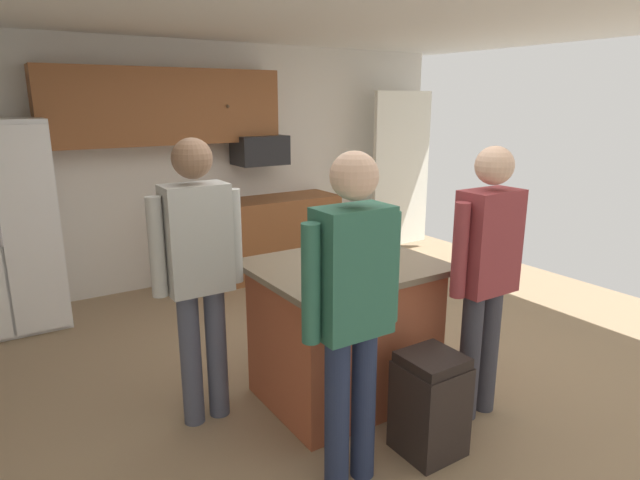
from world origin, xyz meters
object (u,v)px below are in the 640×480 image
at_px(person_guest_left, 352,301).
at_px(glass_short_whisky, 353,264).
at_px(microwave_over_range, 260,150).
at_px(person_guest_by_door, 486,266).
at_px(glass_stout_tall, 342,274).
at_px(serving_tray, 355,261).
at_px(person_host_foreground, 198,263).
at_px(mug_blue_stoneware, 355,239).
at_px(kitchen_island, 344,330).
at_px(trash_bin, 430,404).

height_order(person_guest_left, glass_short_whisky, person_guest_left).
bearing_deg(microwave_over_range, person_guest_left, -109.57).
xyz_separation_m(microwave_over_range, person_guest_left, (-1.22, -3.43, -0.42)).
relative_size(person_guest_by_door, glass_stout_tall, 12.28).
xyz_separation_m(glass_short_whisky, serving_tray, (0.16, 0.20, -0.06)).
xyz_separation_m(microwave_over_range, glass_stout_tall, (-1.01, -3.04, -0.42)).
height_order(person_host_foreground, mug_blue_stoneware, person_host_foreground).
distance_m(kitchen_island, person_host_foreground, 1.09).
bearing_deg(glass_stout_tall, kitchen_island, 52.39).
bearing_deg(person_host_foreground, person_guest_left, -50.73).
bearing_deg(person_host_foreground, microwave_over_range, 71.68).
height_order(person_guest_by_door, glass_short_whisky, person_guest_by_door).
bearing_deg(trash_bin, person_guest_by_door, 12.93).
distance_m(microwave_over_range, glass_stout_tall, 3.23).
distance_m(person_guest_by_door, glass_short_whisky, 0.82).
height_order(kitchen_island, mug_blue_stoneware, mug_blue_stoneware).
bearing_deg(microwave_over_range, person_host_foreground, -123.93).
bearing_deg(serving_tray, kitchen_island, 142.71).
height_order(microwave_over_range, mug_blue_stoneware, microwave_over_range).
xyz_separation_m(microwave_over_range, kitchen_island, (-0.75, -2.70, -0.97)).
relative_size(glass_short_whisky, trash_bin, 0.25).
bearing_deg(microwave_over_range, serving_tray, -104.22).
distance_m(person_host_foreground, glass_stout_tall, 0.87).
xyz_separation_m(microwave_over_range, glass_short_whisky, (-0.86, -2.94, -0.42)).
relative_size(person_guest_by_door, trash_bin, 2.85).
relative_size(glass_short_whisky, mug_blue_stoneware, 1.21).
xyz_separation_m(person_guest_by_door, serving_tray, (-0.55, 0.60, -0.03)).
relative_size(person_guest_left, person_host_foreground, 0.99).
bearing_deg(person_guest_left, person_host_foreground, 56.64).
bearing_deg(glass_short_whisky, microwave_over_range, 73.76).
distance_m(mug_blue_stoneware, trash_bin, 1.33).
xyz_separation_m(glass_stout_tall, serving_tray, (0.31, 0.30, -0.05)).
relative_size(person_host_foreground, glass_stout_tall, 12.64).
bearing_deg(glass_stout_tall, person_guest_by_door, -19.56).
bearing_deg(microwave_over_range, glass_short_whisky, -106.24).
relative_size(microwave_over_range, glass_stout_tall, 3.96).
bearing_deg(mug_blue_stoneware, glass_short_whisky, -127.33).
xyz_separation_m(kitchen_island, mug_blue_stoneware, (0.33, 0.33, 0.52)).
height_order(person_guest_by_door, serving_tray, person_guest_by_door).
distance_m(microwave_over_range, glass_short_whisky, 3.09).
height_order(kitchen_island, person_host_foreground, person_host_foreground).
bearing_deg(person_guest_left, mug_blue_stoneware, -4.07).
bearing_deg(person_guest_left, glass_short_whisky, -3.74).
bearing_deg(person_guest_left, person_guest_by_door, -52.65).
xyz_separation_m(person_guest_by_door, glass_stout_tall, (-0.86, 0.31, 0.02)).
height_order(person_guest_left, person_host_foreground, person_host_foreground).
distance_m(person_guest_left, glass_stout_tall, 0.44).
bearing_deg(person_guest_by_door, glass_short_whisky, 17.41).
relative_size(kitchen_island, person_guest_by_door, 0.68).
relative_size(person_guest_left, glass_short_whisky, 11.52).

